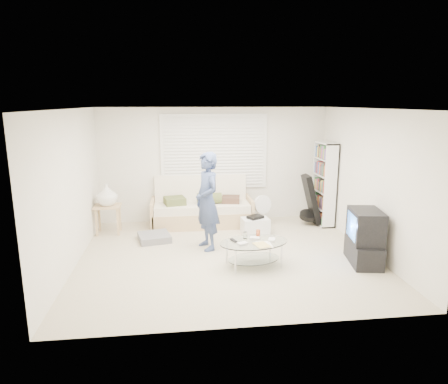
{
  "coord_description": "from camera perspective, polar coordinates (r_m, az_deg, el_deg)",
  "views": [
    {
      "loc": [
        -0.83,
        -6.44,
        2.6
      ],
      "look_at": [
        -0.02,
        0.3,
        1.07
      ],
      "focal_mm": 32.0,
      "sensor_mm": 36.0,
      "label": 1
    }
  ],
  "objects": [
    {
      "name": "floor_fan",
      "position": [
        8.59,
        5.54,
        -2.26
      ],
      "size": [
        0.42,
        0.27,
        0.67
      ],
      "color": "white",
      "rests_on": "ground"
    },
    {
      "name": "coffee_table",
      "position": [
        6.49,
        4.32,
        -7.74
      ],
      "size": [
        1.23,
        0.9,
        0.54
      ],
      "color": "silver",
      "rests_on": "ground"
    },
    {
      "name": "side_table",
      "position": [
        8.28,
        -16.38,
        -0.68
      ],
      "size": [
        0.52,
        0.42,
        1.02
      ],
      "color": "tan",
      "rests_on": "ground"
    },
    {
      "name": "tv_unit",
      "position": [
        6.95,
        19.44,
        -6.17
      ],
      "size": [
        0.58,
        0.89,
        0.9
      ],
      "color": "black",
      "rests_on": "ground"
    },
    {
      "name": "futon_sofa",
      "position": [
        8.63,
        -3.21,
        -2.47
      ],
      "size": [
        2.15,
        0.87,
        1.05
      ],
      "color": "tan",
      "rests_on": "ground"
    },
    {
      "name": "room_shell",
      "position": [
        7.04,
        -0.05,
        4.77
      ],
      "size": [
        5.02,
        4.52,
        2.51
      ],
      "color": "silver",
      "rests_on": "ground"
    },
    {
      "name": "standing_person",
      "position": [
        7.1,
        -2.42,
        -1.34
      ],
      "size": [
        0.61,
        0.74,
        1.76
      ],
      "primitive_type": "imported",
      "rotation": [
        0.0,
        0.0,
        -1.24
      ],
      "color": "navy",
      "rests_on": "ground"
    },
    {
      "name": "storage_bin",
      "position": [
        8.11,
        4.47,
        -4.79
      ],
      "size": [
        0.56,
        0.42,
        0.37
      ],
      "color": "white",
      "rests_on": "ground"
    },
    {
      "name": "window_blinds",
      "position": [
        8.74,
        -1.41,
        5.8
      ],
      "size": [
        2.32,
        0.08,
        1.62
      ],
      "color": "silver",
      "rests_on": "ground"
    },
    {
      "name": "bookshelf",
      "position": [
        8.85,
        14.12,
        1.17
      ],
      "size": [
        0.28,
        0.75,
        1.78
      ],
      "color": "white",
      "rests_on": "ground"
    },
    {
      "name": "ground",
      "position": [
        6.99,
        0.42,
        -9.13
      ],
      "size": [
        5.0,
        5.0,
        0.0
      ],
      "primitive_type": "plane",
      "color": "tan",
      "rests_on": "ground"
    },
    {
      "name": "guitar_case",
      "position": [
        8.78,
        12.28,
        -1.56
      ],
      "size": [
        0.44,
        0.4,
        1.07
      ],
      "color": "black",
      "rests_on": "ground"
    },
    {
      "name": "grey_floor_pillow",
      "position": [
        7.83,
        -9.92,
        -6.39
      ],
      "size": [
        0.68,
        0.68,
        0.13
      ],
      "primitive_type": "cube",
      "rotation": [
        0.0,
        0.0,
        0.22
      ],
      "color": "slate",
      "rests_on": "ground"
    }
  ]
}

